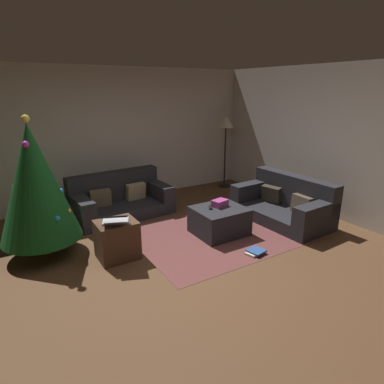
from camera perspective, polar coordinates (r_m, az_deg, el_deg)
ground_plane at (r=4.34m, az=-0.67°, el=-12.80°), size 6.40×6.40×0.00m
rear_partition at (r=6.70m, az=-14.84°, el=9.34°), size 6.40×0.12×2.60m
corner_partition at (r=6.06m, az=25.90°, el=7.34°), size 0.12×6.40×2.60m
couch_left at (r=6.08m, az=-12.49°, el=-1.24°), size 1.77×1.03×0.74m
couch_right at (r=5.91m, az=15.83°, el=-1.97°), size 0.95×1.69×0.76m
ottoman at (r=5.18m, az=4.76°, el=-5.01°), size 0.77×0.69×0.42m
gift_box at (r=5.17m, az=4.86°, el=-1.93°), size 0.26×0.21×0.10m
tv_remote at (r=5.09m, az=3.22°, el=-2.68°), size 0.13×0.16×0.02m
christmas_tree at (r=4.70m, az=-25.60°, el=1.41°), size 1.04×1.04×1.89m
side_table at (r=4.55m, az=-12.89°, el=-8.07°), size 0.52×0.44×0.52m
laptop at (r=4.37m, az=-13.21°, el=-4.67°), size 0.45×0.47×0.17m
book_stack at (r=4.72m, az=10.92°, el=-10.12°), size 0.29×0.25×0.06m
corner_lamp at (r=7.47m, az=5.90°, el=11.12°), size 0.36×0.36×1.61m
area_rug at (r=5.26m, az=4.70°, el=-7.11°), size 2.60×2.00×0.01m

